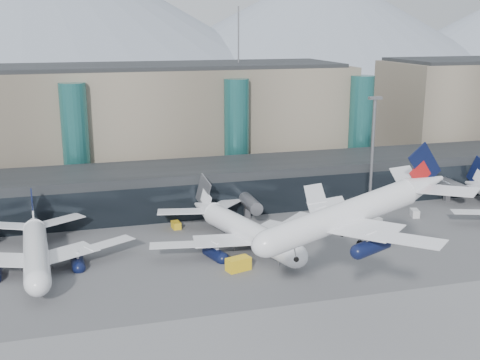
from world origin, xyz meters
name	(u,v)px	position (x,y,z in m)	size (l,w,h in m)	color
ground	(338,316)	(0.00, 0.00, 0.00)	(900.00, 900.00, 0.00)	#515154
concourse	(234,185)	(-0.02, 57.73, 4.97)	(170.00, 27.00, 10.00)	black
terminal_main	(113,124)	(-25.00, 90.00, 15.44)	(130.00, 30.00, 31.00)	gray
teal_towers	(159,137)	(-14.99, 74.01, 14.01)	(116.40, 19.40, 46.00)	#246664
mountain_ridge	(139,18)	(15.97, 380.00, 45.74)	(910.00, 400.00, 110.00)	gray
lightmast_mid	(373,146)	(30.00, 48.00, 14.42)	(3.00, 1.20, 25.60)	slate
hero_jet	(361,204)	(1.05, -3.22, 17.86)	(31.49, 31.38, 10.21)	white
jet_parked_left	(35,240)	(-43.18, 32.48, 4.46)	(36.57, 35.86, 11.80)	white
jet_parked_mid	(238,221)	(-6.08, 32.52, 4.76)	(37.38, 39.18, 12.58)	white
veh_b	(176,225)	(-16.09, 44.81, 0.73)	(2.52, 1.55, 1.46)	yellow
veh_d	(415,213)	(36.06, 38.39, 0.82)	(2.86, 1.53, 1.64)	silver
veh_g	(376,221)	(25.38, 36.09, 0.76)	(2.60, 1.52, 1.52)	silver
veh_h	(238,264)	(-9.50, 20.10, 1.14)	(4.14, 2.18, 2.29)	yellow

